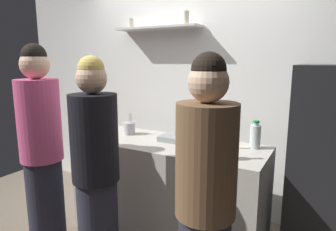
{
  "coord_description": "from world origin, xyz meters",
  "views": [
    {
      "loc": [
        1.38,
        -1.75,
        1.65
      ],
      "look_at": [
        0.13,
        0.52,
        1.17
      ],
      "focal_mm": 31.42,
      "sensor_mm": 36.0,
      "label": 1
    }
  ],
  "objects_px": {
    "refrigerator": "(334,167)",
    "wine_bottle_amber_glass": "(213,143)",
    "utensil_holder": "(129,128)",
    "wine_bottle_green_glass": "(204,134)",
    "water_bottle_plastic": "(255,136)",
    "person_blonde": "(96,174)",
    "person_brown_jacket": "(205,207)",
    "person_pink_top": "(42,153)",
    "baking_pan": "(179,138)"
  },
  "relations": [
    {
      "from": "wine_bottle_amber_glass",
      "to": "wine_bottle_green_glass",
      "type": "xyz_separation_m",
      "value": [
        -0.16,
        0.21,
        0.01
      ]
    },
    {
      "from": "utensil_holder",
      "to": "wine_bottle_amber_glass",
      "type": "relative_size",
      "value": 0.67
    },
    {
      "from": "baking_pan",
      "to": "water_bottle_plastic",
      "type": "xyz_separation_m",
      "value": [
        0.66,
        0.11,
        0.08
      ]
    },
    {
      "from": "refrigerator",
      "to": "wine_bottle_amber_glass",
      "type": "height_order",
      "value": "refrigerator"
    },
    {
      "from": "wine_bottle_green_glass",
      "to": "person_blonde",
      "type": "xyz_separation_m",
      "value": [
        -0.55,
        -0.72,
        -0.21
      ]
    },
    {
      "from": "utensil_holder",
      "to": "wine_bottle_green_glass",
      "type": "xyz_separation_m",
      "value": [
        0.85,
        -0.11,
        0.07
      ]
    },
    {
      "from": "person_brown_jacket",
      "to": "water_bottle_plastic",
      "type": "bearing_deg",
      "value": -175.77
    },
    {
      "from": "utensil_holder",
      "to": "water_bottle_plastic",
      "type": "bearing_deg",
      "value": 5.66
    },
    {
      "from": "refrigerator",
      "to": "wine_bottle_green_glass",
      "type": "distance_m",
      "value": 1.07
    },
    {
      "from": "wine_bottle_amber_glass",
      "to": "baking_pan",
      "type": "bearing_deg",
      "value": 143.61
    },
    {
      "from": "wine_bottle_amber_glass",
      "to": "person_brown_jacket",
      "type": "xyz_separation_m",
      "value": [
        0.17,
        -0.58,
        -0.2
      ]
    },
    {
      "from": "utensil_holder",
      "to": "person_pink_top",
      "type": "height_order",
      "value": "person_pink_top"
    },
    {
      "from": "wine_bottle_green_glass",
      "to": "water_bottle_plastic",
      "type": "distance_m",
      "value": 0.44
    },
    {
      "from": "water_bottle_plastic",
      "to": "person_pink_top",
      "type": "bearing_deg",
      "value": -148.83
    },
    {
      "from": "water_bottle_plastic",
      "to": "person_brown_jacket",
      "type": "relative_size",
      "value": 0.14
    },
    {
      "from": "baking_pan",
      "to": "wine_bottle_amber_glass",
      "type": "xyz_separation_m",
      "value": [
        0.45,
        -0.33,
        0.1
      ]
    },
    {
      "from": "person_blonde",
      "to": "person_brown_jacket",
      "type": "xyz_separation_m",
      "value": [
        0.88,
        -0.08,
        0.01
      ]
    },
    {
      "from": "person_blonde",
      "to": "refrigerator",
      "type": "bearing_deg",
      "value": 178.11
    },
    {
      "from": "refrigerator",
      "to": "person_blonde",
      "type": "bearing_deg",
      "value": -144.75
    },
    {
      "from": "utensil_holder",
      "to": "refrigerator",
      "type": "bearing_deg",
      "value": 7.87
    },
    {
      "from": "person_brown_jacket",
      "to": "refrigerator",
      "type": "bearing_deg",
      "value": 157.39
    },
    {
      "from": "refrigerator",
      "to": "person_pink_top",
      "type": "xyz_separation_m",
      "value": [
        -2.13,
        -1.06,
        0.08
      ]
    },
    {
      "from": "water_bottle_plastic",
      "to": "person_pink_top",
      "type": "height_order",
      "value": "person_pink_top"
    },
    {
      "from": "person_blonde",
      "to": "person_brown_jacket",
      "type": "bearing_deg",
      "value": 137.57
    },
    {
      "from": "person_pink_top",
      "to": "person_blonde",
      "type": "bearing_deg",
      "value": -64.6
    },
    {
      "from": "wine_bottle_amber_glass",
      "to": "water_bottle_plastic",
      "type": "distance_m",
      "value": 0.49
    },
    {
      "from": "refrigerator",
      "to": "wine_bottle_amber_glass",
      "type": "relative_size",
      "value": 4.88
    },
    {
      "from": "refrigerator",
      "to": "utensil_holder",
      "type": "distance_m",
      "value": 1.85
    },
    {
      "from": "refrigerator",
      "to": "baking_pan",
      "type": "relative_size",
      "value": 4.76
    },
    {
      "from": "wine_bottle_amber_glass",
      "to": "water_bottle_plastic",
      "type": "relative_size",
      "value": 1.38
    },
    {
      "from": "wine_bottle_green_glass",
      "to": "water_bottle_plastic",
      "type": "xyz_separation_m",
      "value": [
        0.38,
        0.23,
        -0.02
      ]
    },
    {
      "from": "wine_bottle_amber_glass",
      "to": "water_bottle_plastic",
      "type": "bearing_deg",
      "value": 64.33
    },
    {
      "from": "wine_bottle_green_glass",
      "to": "person_pink_top",
      "type": "xyz_separation_m",
      "value": [
        -1.15,
        -0.7,
        -0.15
      ]
    },
    {
      "from": "baking_pan",
      "to": "person_brown_jacket",
      "type": "relative_size",
      "value": 0.2
    },
    {
      "from": "refrigerator",
      "to": "wine_bottle_amber_glass",
      "type": "bearing_deg",
      "value": -144.87
    },
    {
      "from": "person_pink_top",
      "to": "water_bottle_plastic",
      "type": "bearing_deg",
      "value": -31.39
    },
    {
      "from": "person_blonde",
      "to": "water_bottle_plastic",
      "type": "bearing_deg",
      "value": -171.37
    },
    {
      "from": "wine_bottle_green_glass",
      "to": "wine_bottle_amber_glass",
      "type": "bearing_deg",
      "value": -52.85
    },
    {
      "from": "person_brown_jacket",
      "to": "wine_bottle_green_glass",
      "type": "bearing_deg",
      "value": -150.77
    },
    {
      "from": "baking_pan",
      "to": "wine_bottle_green_glass",
      "type": "relative_size",
      "value": 0.98
    },
    {
      "from": "wine_bottle_green_glass",
      "to": "person_brown_jacket",
      "type": "bearing_deg",
      "value": -67.13
    },
    {
      "from": "baking_pan",
      "to": "person_blonde",
      "type": "height_order",
      "value": "person_blonde"
    },
    {
      "from": "person_brown_jacket",
      "to": "person_pink_top",
      "type": "distance_m",
      "value": 1.5
    },
    {
      "from": "baking_pan",
      "to": "person_blonde",
      "type": "xyz_separation_m",
      "value": [
        -0.26,
        -0.84,
        -0.1
      ]
    },
    {
      "from": "wine_bottle_green_glass",
      "to": "person_blonde",
      "type": "relative_size",
      "value": 0.21
    },
    {
      "from": "wine_bottle_amber_glass",
      "to": "person_brown_jacket",
      "type": "distance_m",
      "value": 0.64
    },
    {
      "from": "utensil_holder",
      "to": "water_bottle_plastic",
      "type": "distance_m",
      "value": 1.23
    },
    {
      "from": "person_brown_jacket",
      "to": "baking_pan",
      "type": "bearing_deg",
      "value": -139.34
    },
    {
      "from": "wine_bottle_amber_glass",
      "to": "person_pink_top",
      "type": "height_order",
      "value": "person_pink_top"
    },
    {
      "from": "person_pink_top",
      "to": "utensil_holder",
      "type": "bearing_deg",
      "value": 6.65
    }
  ]
}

